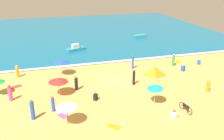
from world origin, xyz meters
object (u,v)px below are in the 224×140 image
(beachgoer_0, at_px, (208,86))
(beachgoer_10, at_px, (32,110))
(beachgoer_7, at_px, (17,72))
(small_boat_1, at_px, (140,36))
(beachgoer_6, at_px, (95,97))
(beachgoer_9, at_px, (134,77))
(parked_bicycle, at_px, (186,108))
(beachgoer_11, at_px, (183,68))
(beach_umbrella_4, at_px, (155,87))
(beachgoer_12, at_px, (174,115))
(beach_umbrella_0, at_px, (62,61))
(beachgoer_4, at_px, (133,62))
(beachgoer_2, at_px, (10,93))
(beachgoer_1, at_px, (53,104))
(beachgoer_3, at_px, (76,84))
(small_boat_0, at_px, (76,48))
(beachgoer_8, at_px, (199,62))
(beach_umbrella_5, at_px, (58,80))
(beach_tent, at_px, (155,71))
(beachgoer_5, at_px, (173,60))
(beach_umbrella_3, at_px, (67,106))

(beachgoer_0, xyz_separation_m, beachgoer_10, (-18.43, -0.40, 0.19))
(beachgoer_7, relative_size, beachgoer_10, 0.83)
(beachgoer_10, xyz_separation_m, small_boat_1, (20.52, 25.65, -0.58))
(beachgoer_6, bearing_deg, beachgoer_7, 133.56)
(beachgoer_10, bearing_deg, beachgoer_9, 21.64)
(parked_bicycle, height_order, beachgoer_11, beachgoer_11)
(beachgoer_7, height_order, beachgoer_11, beachgoer_7)
(beach_umbrella_4, distance_m, beachgoer_6, 6.17)
(beachgoer_7, bearing_deg, beachgoer_12, -44.25)
(beach_umbrella_0, height_order, beachgoer_4, beach_umbrella_0)
(beachgoer_2, distance_m, beachgoer_6, 8.73)
(beachgoer_1, height_order, beachgoer_7, beachgoer_7)
(beach_umbrella_4, height_order, beachgoer_11, beach_umbrella_4)
(beachgoer_3, xyz_separation_m, beachgoer_9, (6.70, -0.39, 0.13))
(beach_umbrella_4, xyz_separation_m, small_boat_1, (8.91, 26.09, -1.53))
(beachgoer_3, distance_m, small_boat_0, 15.17)
(beachgoer_0, xyz_separation_m, beachgoer_6, (-12.31, 1.56, -0.34))
(beach_umbrella_4, xyz_separation_m, beachgoer_0, (6.82, 0.84, -1.14))
(parked_bicycle, xyz_separation_m, beachgoer_2, (-16.15, 6.79, 0.44))
(beachgoer_2, relative_size, beachgoer_10, 0.90)
(beachgoer_12, distance_m, small_boat_0, 23.90)
(beachgoer_9, relative_size, beachgoer_10, 0.97)
(beachgoer_3, bearing_deg, beachgoer_8, 10.93)
(beachgoer_0, bearing_deg, beach_umbrella_0, 148.02)
(parked_bicycle, bearing_deg, beachgoer_0, 32.70)
(beach_umbrella_4, relative_size, beach_umbrella_5, 0.85)
(beachgoer_6, bearing_deg, beachgoer_3, 118.21)
(beachgoer_3, distance_m, beachgoer_11, 14.75)
(beach_tent, bearing_deg, parked_bicycle, -96.28)
(beach_umbrella_4, xyz_separation_m, beachgoer_8, (11.18, 8.83, -1.51))
(beachgoer_5, relative_size, beachgoer_8, 2.11)
(beachgoer_7, height_order, small_boat_1, beachgoer_7)
(beachgoer_8, distance_m, small_boat_0, 19.92)
(beachgoer_3, bearing_deg, beach_umbrella_5, -158.82)
(beachgoer_3, bearing_deg, small_boat_1, 52.49)
(beachgoer_9, bearing_deg, beach_umbrella_3, -143.57)
(beach_umbrella_0, height_order, beach_umbrella_4, beach_umbrella_4)
(beachgoer_4, xyz_separation_m, beachgoer_10, (-12.96, -9.40, -0.02))
(beachgoer_4, distance_m, small_boat_0, 12.32)
(beachgoer_7, distance_m, beachgoer_11, 21.59)
(beachgoer_2, distance_m, beachgoer_12, 16.34)
(beachgoer_3, xyz_separation_m, beachgoer_10, (-4.56, -4.86, 0.15))
(beach_umbrella_0, distance_m, beachgoer_12, 15.80)
(beachgoer_12, bearing_deg, beachgoer_3, 132.98)
(parked_bicycle, bearing_deg, beachgoer_5, 66.28)
(parked_bicycle, distance_m, beachgoer_11, 10.68)
(beachgoer_10, distance_m, beachgoer_12, 12.64)
(small_boat_0, bearing_deg, beachgoer_8, -35.32)
(beachgoer_12, relative_size, small_boat_0, 0.25)
(beach_tent, xyz_separation_m, beachgoer_3, (-10.27, -1.41, 0.18))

